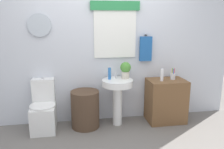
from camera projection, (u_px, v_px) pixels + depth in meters
name	position (u px, v px, depth m)	size (l,w,h in m)	color
back_wall	(104.00, 43.00, 3.72)	(4.40, 0.18, 2.60)	silver
toilet	(44.00, 111.00, 3.54)	(0.38, 0.51, 0.80)	white
laundry_hamper	(85.00, 109.00, 3.61)	(0.44, 0.44, 0.59)	#4C3828
pedestal_sink	(118.00, 92.00, 3.64)	(0.49, 0.49, 0.75)	white
faucet	(116.00, 75.00, 3.69)	(0.03, 0.03, 0.10)	silver
wooden_cabinet	(166.00, 101.00, 3.82)	(0.61, 0.44, 0.71)	brown
soap_bottle	(110.00, 74.00, 3.60)	(0.05, 0.05, 0.19)	#2D6BB7
potted_plant	(126.00, 69.00, 3.64)	(0.17, 0.17, 0.27)	beige
lotion_bottle	(162.00, 75.00, 3.66)	(0.05, 0.05, 0.20)	white
toothbrush_cup	(173.00, 76.00, 3.76)	(0.08, 0.08, 0.19)	silver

